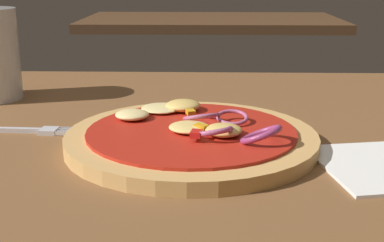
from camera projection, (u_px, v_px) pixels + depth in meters
dining_table at (159, 169)px, 0.51m from camera, size 1.12×0.81×0.03m
pizza at (192, 136)px, 0.52m from camera, size 0.25×0.25×0.03m
fork at (15, 130)px, 0.57m from camera, size 0.18×0.02×0.01m
background_table at (211, 22)px, 1.83m from camera, size 0.88×0.47×0.03m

